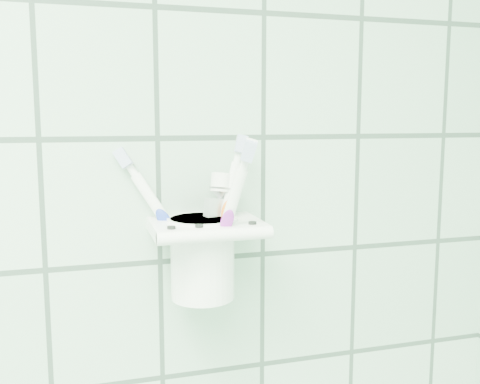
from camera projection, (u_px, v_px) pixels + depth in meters
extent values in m
cube|color=white|center=(200.00, 229.00, 0.71)|extent=(0.06, 0.02, 0.04)
cube|color=white|center=(206.00, 227.00, 0.67)|extent=(0.14, 0.10, 0.02)
cylinder|color=white|center=(216.00, 236.00, 0.62)|extent=(0.14, 0.02, 0.02)
cylinder|color=black|center=(171.00, 228.00, 0.62)|extent=(0.01, 0.01, 0.00)
cylinder|color=black|center=(199.00, 226.00, 0.63)|extent=(0.01, 0.01, 0.00)
cylinder|color=black|center=(226.00, 225.00, 0.64)|extent=(0.01, 0.01, 0.00)
cylinder|color=black|center=(252.00, 223.00, 0.65)|extent=(0.01, 0.01, 0.00)
cylinder|color=white|center=(203.00, 258.00, 0.68)|extent=(0.08, 0.08, 0.10)
cylinder|color=white|center=(202.00, 220.00, 0.68)|extent=(0.09, 0.09, 0.01)
cylinder|color=black|center=(202.00, 219.00, 0.68)|extent=(0.07, 0.07, 0.00)
cylinder|color=white|center=(212.00, 223.00, 0.67)|extent=(0.11, 0.06, 0.16)
cylinder|color=white|center=(212.00, 143.00, 0.66)|extent=(0.02, 0.02, 0.03)
cube|color=silver|center=(213.00, 131.00, 0.65)|extent=(0.03, 0.02, 0.03)
cube|color=white|center=(211.00, 131.00, 0.66)|extent=(0.03, 0.01, 0.03)
ellipsoid|color=#1E38A5|center=(213.00, 207.00, 0.66)|extent=(0.03, 0.02, 0.04)
cylinder|color=white|center=(209.00, 226.00, 0.68)|extent=(0.05, 0.03, 0.17)
cylinder|color=white|center=(209.00, 152.00, 0.66)|extent=(0.02, 0.01, 0.02)
cube|color=silver|center=(210.00, 140.00, 0.66)|extent=(0.02, 0.01, 0.03)
cube|color=white|center=(209.00, 140.00, 0.66)|extent=(0.02, 0.01, 0.03)
ellipsoid|color=orange|center=(210.00, 211.00, 0.67)|extent=(0.02, 0.01, 0.03)
cylinder|color=white|center=(204.00, 226.00, 0.67)|extent=(0.05, 0.07, 0.17)
cylinder|color=white|center=(203.00, 149.00, 0.65)|extent=(0.02, 0.02, 0.03)
cube|color=silver|center=(204.00, 137.00, 0.65)|extent=(0.02, 0.02, 0.03)
cube|color=white|center=(203.00, 137.00, 0.65)|extent=(0.02, 0.02, 0.03)
ellipsoid|color=purple|center=(205.00, 210.00, 0.66)|extent=(0.02, 0.02, 0.03)
cube|color=silver|center=(213.00, 244.00, 0.68)|extent=(0.06, 0.04, 0.12)
cube|color=silver|center=(213.00, 287.00, 0.69)|extent=(0.04, 0.02, 0.02)
cone|color=silver|center=(212.00, 195.00, 0.67)|extent=(0.04, 0.04, 0.03)
cylinder|color=white|center=(212.00, 183.00, 0.67)|extent=(0.04, 0.04, 0.03)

